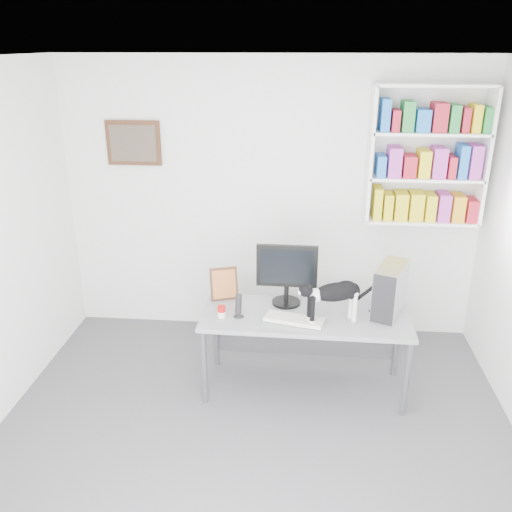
% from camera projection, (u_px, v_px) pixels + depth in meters
% --- Properties ---
extents(room, '(4.01, 4.01, 2.70)m').
position_uv_depth(room, '(250.00, 289.00, 3.39)').
color(room, '#4C4C51').
rests_on(room, ground).
extents(bookshelf, '(1.03, 0.28, 1.24)m').
position_uv_depth(bookshelf, '(427.00, 156.00, 4.80)').
color(bookshelf, white).
rests_on(bookshelf, room).
extents(wall_art, '(0.52, 0.04, 0.42)m').
position_uv_depth(wall_art, '(134.00, 143.00, 5.12)').
color(wall_art, '#4E2D19').
rests_on(wall_art, room).
extents(desk, '(1.71, 0.69, 0.71)m').
position_uv_depth(desk, '(304.00, 352.00, 4.57)').
color(desk, gray).
rests_on(desk, room).
extents(monitor, '(0.51, 0.25, 0.54)m').
position_uv_depth(monitor, '(287.00, 274.00, 4.53)').
color(monitor, black).
rests_on(monitor, desk).
extents(keyboard, '(0.50, 0.29, 0.04)m').
position_uv_depth(keyboard, '(294.00, 319.00, 4.32)').
color(keyboard, silver).
rests_on(keyboard, desk).
extents(pc_tower, '(0.34, 0.46, 0.42)m').
position_uv_depth(pc_tower, '(390.00, 290.00, 4.38)').
color(pc_tower, '#BBBCC1').
rests_on(pc_tower, desk).
extents(speaker, '(0.10, 0.10, 0.20)m').
position_uv_depth(speaker, '(239.00, 305.00, 4.37)').
color(speaker, black).
rests_on(speaker, desk).
extents(leaning_print, '(0.25, 0.17, 0.29)m').
position_uv_depth(leaning_print, '(224.00, 283.00, 4.66)').
color(leaning_print, '#4E2D19').
rests_on(leaning_print, desk).
extents(soup_can, '(0.08, 0.08, 0.10)m').
position_uv_depth(soup_can, '(222.00, 312.00, 4.38)').
color(soup_can, '#B60F0F').
rests_on(soup_can, desk).
extents(cat, '(0.59, 0.34, 0.35)m').
position_uv_depth(cat, '(334.00, 302.00, 4.25)').
color(cat, black).
rests_on(cat, desk).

